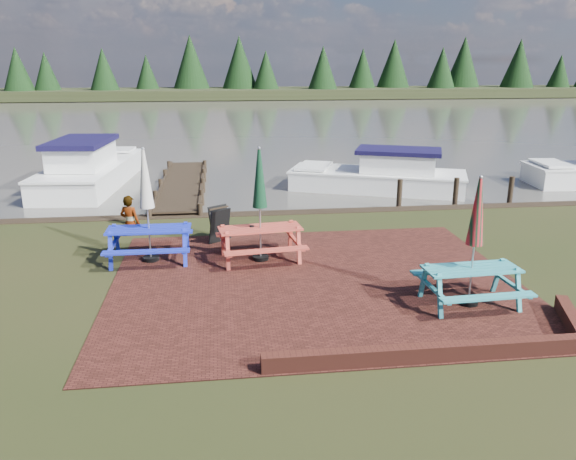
{
  "coord_description": "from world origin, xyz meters",
  "views": [
    {
      "loc": [
        -2.04,
        -10.47,
        4.77
      ],
      "look_at": [
        -0.52,
        1.82,
        1.0
      ],
      "focal_mm": 35.0,
      "sensor_mm": 36.0,
      "label": 1
    }
  ],
  "objects_px": {
    "chalkboard": "(220,224)",
    "jetty": "(182,184)",
    "picnic_table_blue": "(148,223)",
    "picnic_table_teal": "(472,262)",
    "boat_jetty": "(90,171)",
    "picnic_table_red": "(260,222)",
    "boat_near": "(381,177)",
    "person": "(128,196)"
  },
  "relations": [
    {
      "from": "picnic_table_teal",
      "to": "person",
      "type": "bearing_deg",
      "value": 135.38
    },
    {
      "from": "picnic_table_blue",
      "to": "person",
      "type": "distance_m",
      "value": 3.56
    },
    {
      "from": "picnic_table_blue",
      "to": "person",
      "type": "height_order",
      "value": "picnic_table_blue"
    },
    {
      "from": "picnic_table_red",
      "to": "person",
      "type": "distance_m",
      "value": 5.22
    },
    {
      "from": "picnic_table_blue",
      "to": "chalkboard",
      "type": "distance_m",
      "value": 2.21
    },
    {
      "from": "chalkboard",
      "to": "boat_near",
      "type": "relative_size",
      "value": 0.13
    },
    {
      "from": "picnic_table_red",
      "to": "jetty",
      "type": "bearing_deg",
      "value": 98.72
    },
    {
      "from": "picnic_table_blue",
      "to": "chalkboard",
      "type": "bearing_deg",
      "value": 38.16
    },
    {
      "from": "picnic_table_red",
      "to": "person",
      "type": "height_order",
      "value": "picnic_table_red"
    },
    {
      "from": "picnic_table_blue",
      "to": "chalkboard",
      "type": "relative_size",
      "value": 2.89
    },
    {
      "from": "boat_jetty",
      "to": "picnic_table_teal",
      "type": "bearing_deg",
      "value": -47.71
    },
    {
      "from": "picnic_table_teal",
      "to": "person",
      "type": "height_order",
      "value": "picnic_table_teal"
    },
    {
      "from": "picnic_table_red",
      "to": "jetty",
      "type": "xyz_separation_m",
      "value": [
        -2.39,
        8.66,
        -0.86
      ]
    },
    {
      "from": "picnic_table_red",
      "to": "boat_jetty",
      "type": "xyz_separation_m",
      "value": [
        -6.17,
        10.16,
        -0.52
      ]
    },
    {
      "from": "picnic_table_blue",
      "to": "picnic_table_teal",
      "type": "bearing_deg",
      "value": -26.92
    },
    {
      "from": "picnic_table_teal",
      "to": "boat_jetty",
      "type": "bearing_deg",
      "value": 124.47
    },
    {
      "from": "picnic_table_red",
      "to": "boat_jetty",
      "type": "height_order",
      "value": "picnic_table_red"
    },
    {
      "from": "picnic_table_teal",
      "to": "picnic_table_blue",
      "type": "height_order",
      "value": "picnic_table_blue"
    },
    {
      "from": "picnic_table_teal",
      "to": "boat_near",
      "type": "distance_m",
      "value": 11.24
    },
    {
      "from": "picnic_table_blue",
      "to": "person",
      "type": "bearing_deg",
      "value": 106.43
    },
    {
      "from": "boat_near",
      "to": "person",
      "type": "relative_size",
      "value": 4.13
    },
    {
      "from": "picnic_table_red",
      "to": "chalkboard",
      "type": "relative_size",
      "value": 2.89
    },
    {
      "from": "picnic_table_teal",
      "to": "jetty",
      "type": "distance_m",
      "value": 13.45
    },
    {
      "from": "jetty",
      "to": "person",
      "type": "height_order",
      "value": "person"
    },
    {
      "from": "picnic_table_blue",
      "to": "boat_near",
      "type": "xyz_separation_m",
      "value": [
        8.04,
        7.71,
        -0.62
      ]
    },
    {
      "from": "boat_near",
      "to": "person",
      "type": "xyz_separation_m",
      "value": [
        -9.03,
        -4.29,
        0.51
      ]
    },
    {
      "from": "jetty",
      "to": "picnic_table_red",
      "type": "bearing_deg",
      "value": -74.54
    },
    {
      "from": "picnic_table_teal",
      "to": "boat_jetty",
      "type": "relative_size",
      "value": 0.34
    },
    {
      "from": "picnic_table_teal",
      "to": "picnic_table_blue",
      "type": "relative_size",
      "value": 0.95
    },
    {
      "from": "person",
      "to": "jetty",
      "type": "bearing_deg",
      "value": -81.38
    },
    {
      "from": "chalkboard",
      "to": "person",
      "type": "xyz_separation_m",
      "value": [
        -2.7,
        2.09,
        0.37
      ]
    },
    {
      "from": "person",
      "to": "boat_jetty",
      "type": "bearing_deg",
      "value": -45.82
    },
    {
      "from": "boat_jetty",
      "to": "boat_near",
      "type": "distance_m",
      "value": 11.72
    },
    {
      "from": "picnic_table_red",
      "to": "boat_near",
      "type": "bearing_deg",
      "value": 49.43
    },
    {
      "from": "boat_near",
      "to": "person",
      "type": "distance_m",
      "value": 10.01
    },
    {
      "from": "chalkboard",
      "to": "jetty",
      "type": "height_order",
      "value": "chalkboard"
    },
    {
      "from": "boat_jetty",
      "to": "person",
      "type": "xyz_separation_m",
      "value": [
        2.48,
        -6.47,
        0.41
      ]
    },
    {
      "from": "chalkboard",
      "to": "jetty",
      "type": "xyz_separation_m",
      "value": [
        -1.41,
        7.06,
        -0.38
      ]
    },
    {
      "from": "picnic_table_red",
      "to": "picnic_table_blue",
      "type": "distance_m",
      "value": 2.71
    },
    {
      "from": "jetty",
      "to": "picnic_table_blue",
      "type": "bearing_deg",
      "value": -92.05
    },
    {
      "from": "picnic_table_blue",
      "to": "person",
      "type": "xyz_separation_m",
      "value": [
        -0.99,
        3.42,
        -0.11
      ]
    },
    {
      "from": "boat_jetty",
      "to": "jetty",
      "type": "bearing_deg",
      "value": -16.74
    }
  ]
}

